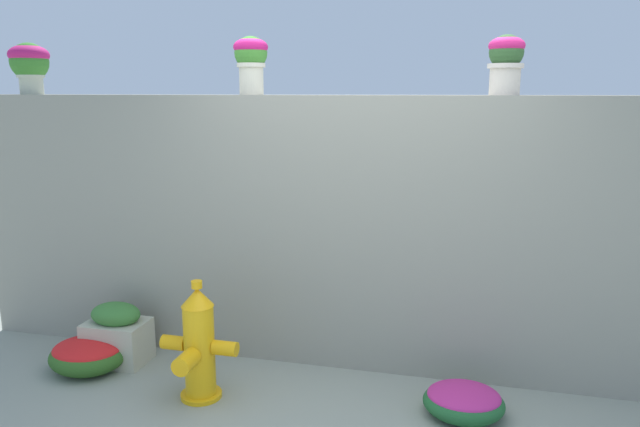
% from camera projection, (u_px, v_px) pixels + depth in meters
% --- Properties ---
extents(stone_wall, '(6.37, 0.36, 2.04)m').
position_uv_depth(stone_wall, '(364.00, 233.00, 4.52)').
color(stone_wall, gray).
rests_on(stone_wall, ground).
extents(potted_plant_0, '(0.32, 0.32, 0.42)m').
position_uv_depth(potted_plant_0, '(29.00, 62.00, 4.96)').
color(potted_plant_0, beige).
rests_on(potted_plant_0, stone_wall).
extents(potted_plant_1, '(0.26, 0.26, 0.43)m').
position_uv_depth(potted_plant_1, '(251.00, 58.00, 4.50)').
color(potted_plant_1, beige).
rests_on(potted_plant_1, stone_wall).
extents(potted_plant_2, '(0.24, 0.24, 0.40)m').
position_uv_depth(potted_plant_2, '(506.00, 59.00, 4.03)').
color(potted_plant_2, beige).
rests_on(potted_plant_2, stone_wall).
extents(fire_hydrant, '(0.54, 0.43, 0.83)m').
position_uv_depth(fire_hydrant, '(198.00, 347.00, 4.07)').
color(fire_hydrant, '#EDAE12').
rests_on(fire_hydrant, ground).
extents(flower_bush_left, '(0.52, 0.47, 0.21)m').
position_uv_depth(flower_bush_left, '(464.00, 401.00, 3.89)').
color(flower_bush_left, '#215C2D').
rests_on(flower_bush_left, ground).
extents(flower_bush_right, '(0.57, 0.52, 0.25)m').
position_uv_depth(flower_bush_right, '(88.00, 354.00, 4.53)').
color(flower_bush_right, '#2D5B1F').
rests_on(flower_bush_right, ground).
extents(planter_box, '(0.46, 0.33, 0.48)m').
position_uv_depth(planter_box, '(117.00, 334.00, 4.65)').
color(planter_box, '#B2AF98').
rests_on(planter_box, ground).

